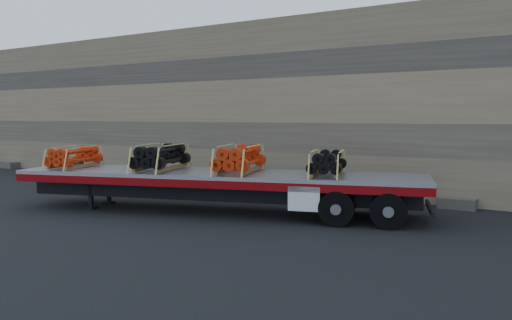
{
  "coord_description": "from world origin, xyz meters",
  "views": [
    {
      "loc": [
        9.85,
        -12.73,
        3.05
      ],
      "look_at": [
        1.18,
        1.4,
        1.6
      ],
      "focal_mm": 35.0,
      "sensor_mm": 36.0,
      "label": 1
    }
  ],
  "objects_px": {
    "bundle_midfront": "(161,158)",
    "bundle_midrear": "(240,160)",
    "bundle_front": "(74,158)",
    "trailer": "(217,192)",
    "bundle_rear": "(327,163)"
  },
  "relations": [
    {
      "from": "trailer",
      "to": "bundle_front",
      "type": "xyz_separation_m",
      "value": [
        -4.93,
        -1.49,
        1.0
      ]
    },
    {
      "from": "trailer",
      "to": "bundle_front",
      "type": "bearing_deg",
      "value": -180.0
    },
    {
      "from": "trailer",
      "to": "bundle_midfront",
      "type": "height_order",
      "value": "bundle_midfront"
    },
    {
      "from": "bundle_rear",
      "to": "bundle_midrear",
      "type": "bearing_deg",
      "value": -180.0
    },
    {
      "from": "bundle_front",
      "to": "bundle_midrear",
      "type": "height_order",
      "value": "bundle_midrear"
    },
    {
      "from": "bundle_front",
      "to": "bundle_rear",
      "type": "height_order",
      "value": "bundle_rear"
    },
    {
      "from": "trailer",
      "to": "bundle_rear",
      "type": "bearing_deg",
      "value": 0.0
    },
    {
      "from": "bundle_front",
      "to": "bundle_rear",
      "type": "relative_size",
      "value": 0.99
    },
    {
      "from": "bundle_front",
      "to": "bundle_midfront",
      "type": "xyz_separation_m",
      "value": [
        3.1,
        0.94,
        0.06
      ]
    },
    {
      "from": "trailer",
      "to": "bundle_front",
      "type": "height_order",
      "value": "bundle_front"
    },
    {
      "from": "trailer",
      "to": "bundle_front",
      "type": "distance_m",
      "value": 5.25
    },
    {
      "from": "trailer",
      "to": "bundle_midrear",
      "type": "height_order",
      "value": "bundle_midrear"
    },
    {
      "from": "bundle_midrear",
      "to": "bundle_rear",
      "type": "relative_size",
      "value": 1.16
    },
    {
      "from": "bundle_midfront",
      "to": "bundle_midrear",
      "type": "height_order",
      "value": "bundle_midrear"
    },
    {
      "from": "bundle_front",
      "to": "bundle_midrear",
      "type": "distance_m",
      "value": 5.91
    }
  ]
}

